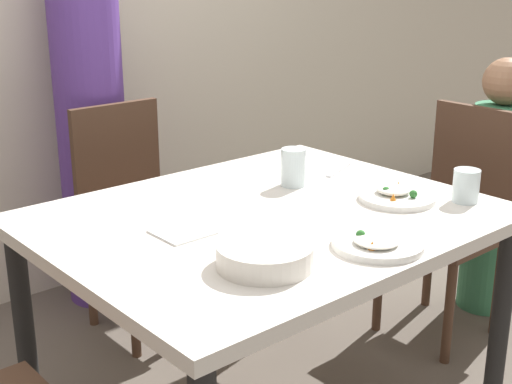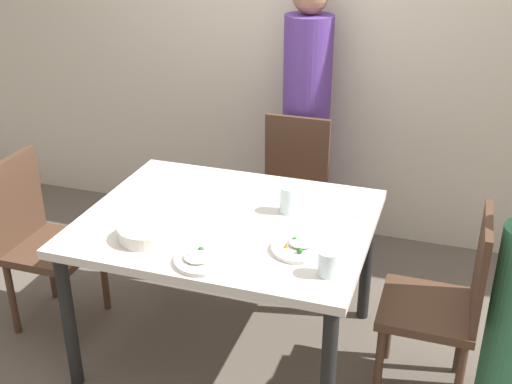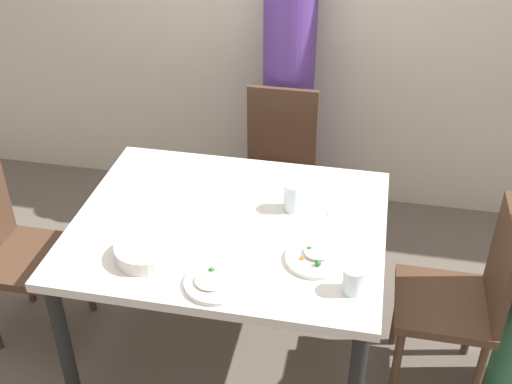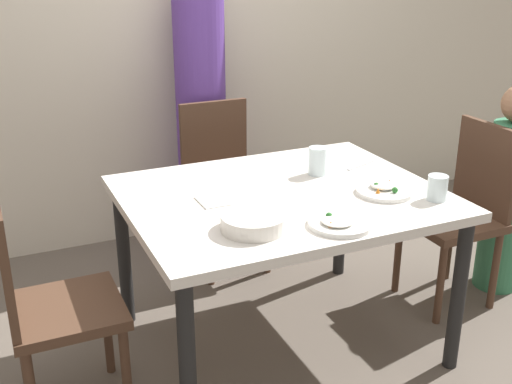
{
  "view_description": "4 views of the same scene",
  "coord_description": "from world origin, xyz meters",
  "px_view_note": "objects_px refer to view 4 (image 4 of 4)",
  "views": [
    {
      "loc": [
        -1.31,
        -1.47,
        1.43
      ],
      "look_at": [
        -0.0,
        0.04,
        0.78
      ],
      "focal_mm": 50.0,
      "sensor_mm": 36.0,
      "label": 1
    },
    {
      "loc": [
        0.93,
        -2.39,
        2.06
      ],
      "look_at": [
        0.14,
        -0.02,
        0.88
      ],
      "focal_mm": 45.0,
      "sensor_mm": 36.0,
      "label": 2
    },
    {
      "loc": [
        0.53,
        -2.08,
        2.29
      ],
      "look_at": [
        0.1,
        0.07,
        0.84
      ],
      "focal_mm": 45.0,
      "sensor_mm": 36.0,
      "label": 3
    },
    {
      "loc": [
        -1.11,
        -2.2,
        1.68
      ],
      "look_at": [
        -0.14,
        -0.04,
        0.76
      ],
      "focal_mm": 45.0,
      "sensor_mm": 36.0,
      "label": 4
    }
  ],
  "objects_px": {
    "person_child": "(508,195)",
    "bowl_curry": "(253,222)",
    "person_adult": "(201,116)",
    "plate_rice_adult": "(340,223)",
    "chair_child_spot": "(463,208)",
    "glass_water_tall": "(318,161)",
    "chair_adult_spot": "(222,180)"
  },
  "relations": [
    {
      "from": "plate_rice_adult",
      "to": "glass_water_tall",
      "type": "relative_size",
      "value": 1.92
    },
    {
      "from": "chair_adult_spot",
      "to": "glass_water_tall",
      "type": "height_order",
      "value": "chair_adult_spot"
    },
    {
      "from": "person_adult",
      "to": "person_child",
      "type": "bearing_deg",
      "value": -44.32
    },
    {
      "from": "chair_adult_spot",
      "to": "bowl_curry",
      "type": "height_order",
      "value": "chair_adult_spot"
    },
    {
      "from": "person_adult",
      "to": "bowl_curry",
      "type": "height_order",
      "value": "person_adult"
    },
    {
      "from": "person_child",
      "to": "glass_water_tall",
      "type": "bearing_deg",
      "value": 171.89
    },
    {
      "from": "chair_adult_spot",
      "to": "bowl_curry",
      "type": "distance_m",
      "value": 1.21
    },
    {
      "from": "person_adult",
      "to": "person_child",
      "type": "height_order",
      "value": "person_adult"
    },
    {
      "from": "plate_rice_adult",
      "to": "glass_water_tall",
      "type": "xyz_separation_m",
      "value": [
        0.2,
        0.53,
        0.05
      ]
    },
    {
      "from": "chair_adult_spot",
      "to": "person_adult",
      "type": "relative_size",
      "value": 0.55
    },
    {
      "from": "person_adult",
      "to": "person_child",
      "type": "relative_size",
      "value": 1.53
    },
    {
      "from": "chair_child_spot",
      "to": "person_adult",
      "type": "height_order",
      "value": "person_adult"
    },
    {
      "from": "person_child",
      "to": "chair_child_spot",
      "type": "bearing_deg",
      "value": 180.0
    },
    {
      "from": "bowl_curry",
      "to": "person_child",
      "type": "bearing_deg",
      "value": 10.49
    },
    {
      "from": "person_child",
      "to": "bowl_curry",
      "type": "relative_size",
      "value": 4.49
    },
    {
      "from": "person_child",
      "to": "plate_rice_adult",
      "type": "relative_size",
      "value": 4.46
    },
    {
      "from": "glass_water_tall",
      "to": "person_adult",
      "type": "bearing_deg",
      "value": 99.98
    },
    {
      "from": "person_adult",
      "to": "glass_water_tall",
      "type": "relative_size",
      "value": 13.05
    },
    {
      "from": "chair_adult_spot",
      "to": "person_child",
      "type": "bearing_deg",
      "value": -35.58
    },
    {
      "from": "chair_child_spot",
      "to": "person_child",
      "type": "distance_m",
      "value": 0.28
    },
    {
      "from": "plate_rice_adult",
      "to": "bowl_curry",
      "type": "bearing_deg",
      "value": 161.29
    },
    {
      "from": "chair_adult_spot",
      "to": "plate_rice_adult",
      "type": "distance_m",
      "value": 1.27
    },
    {
      "from": "chair_adult_spot",
      "to": "chair_child_spot",
      "type": "distance_m",
      "value": 1.25
    },
    {
      "from": "chair_child_spot",
      "to": "plate_rice_adult",
      "type": "distance_m",
      "value": 1.04
    },
    {
      "from": "person_child",
      "to": "plate_rice_adult",
      "type": "bearing_deg",
      "value": -162.61
    },
    {
      "from": "person_adult",
      "to": "chair_adult_spot",
      "type": "bearing_deg",
      "value": -90.0
    },
    {
      "from": "chair_child_spot",
      "to": "bowl_curry",
      "type": "relative_size",
      "value": 3.76
    },
    {
      "from": "plate_rice_adult",
      "to": "person_adult",
      "type": "bearing_deg",
      "value": 89.14
    },
    {
      "from": "bowl_curry",
      "to": "glass_water_tall",
      "type": "bearing_deg",
      "value": 40.33
    },
    {
      "from": "chair_child_spot",
      "to": "person_child",
      "type": "xyz_separation_m",
      "value": [
        0.28,
        0.0,
        0.02
      ]
    },
    {
      "from": "person_adult",
      "to": "chair_child_spot",
      "type": "bearing_deg",
      "value": -51.96
    },
    {
      "from": "person_child",
      "to": "glass_water_tall",
      "type": "distance_m",
      "value": 1.06
    }
  ]
}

